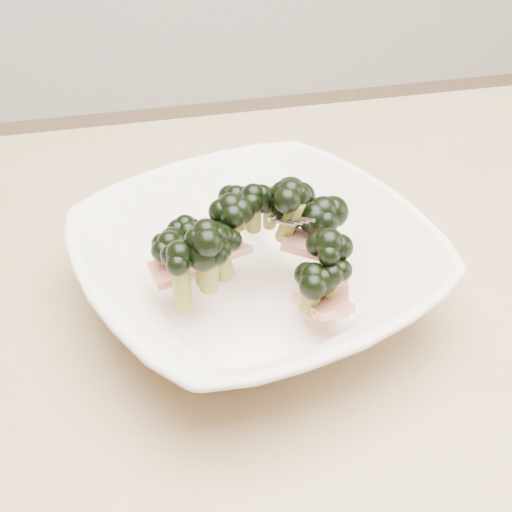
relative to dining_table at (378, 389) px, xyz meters
name	(u,v)px	position (x,y,z in m)	size (l,w,h in m)	color
dining_table	(378,389)	(0.00, 0.00, 0.00)	(1.20, 0.80, 0.75)	tan
broccoli_dish	(256,265)	(-0.11, 0.04, 0.14)	(0.37, 0.37, 0.12)	white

